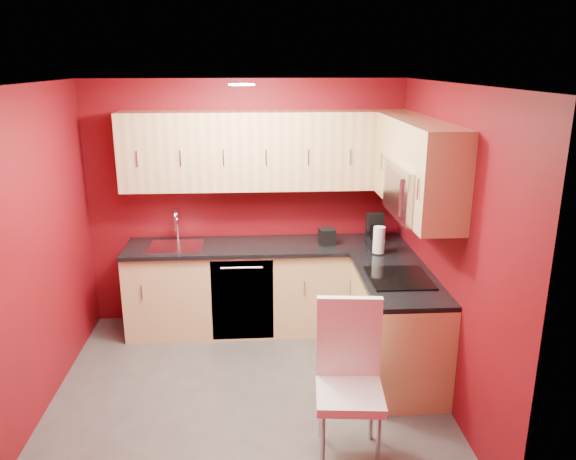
{
  "coord_description": "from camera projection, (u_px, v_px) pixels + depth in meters",
  "views": [
    {
      "loc": [
        0.08,
        -4.11,
        2.65
      ],
      "look_at": [
        0.37,
        0.55,
        1.25
      ],
      "focal_mm": 35.0,
      "sensor_mm": 36.0,
      "label": 1
    }
  ],
  "objects": [
    {
      "name": "wall_front",
      "position": [
        242.0,
        345.0,
        2.9
      ],
      "size": [
        3.2,
        0.0,
        3.2
      ],
      "primitive_type": "plane",
      "rotation": [
        -1.57,
        0.0,
        0.0
      ],
      "color": "maroon",
      "rests_on": "floor"
    },
    {
      "name": "upper_cabinets_right",
      "position": [
        416.0,
        158.0,
        4.66
      ],
      "size": [
        0.35,
        1.55,
        0.75
      ],
      "color": "tan",
      "rests_on": "wall_right"
    },
    {
      "name": "napkin_holder",
      "position": [
        327.0,
        236.0,
        5.57
      ],
      "size": [
        0.17,
        0.17,
        0.16
      ],
      "primitive_type": null,
      "rotation": [
        0.0,
        0.0,
        0.19
      ],
      "color": "black",
      "rests_on": "countertop_back"
    },
    {
      "name": "countertop_back",
      "position": [
        267.0,
        246.0,
        5.58
      ],
      "size": [
        2.8,
        0.63,
        0.04
      ],
      "primitive_type": "cube",
      "color": "black",
      "rests_on": "base_cabinets_back"
    },
    {
      "name": "countertop_right",
      "position": [
        398.0,
        279.0,
        4.74
      ],
      "size": [
        0.63,
        1.27,
        0.04
      ],
      "primitive_type": "cube",
      "color": "black",
      "rests_on": "base_cabinets_right"
    },
    {
      "name": "wall_back",
      "position": [
        246.0,
        204.0,
        5.77
      ],
      "size": [
        3.2,
        0.0,
        3.2
      ],
      "primitive_type": "plane",
      "rotation": [
        1.57,
        0.0,
        0.0
      ],
      "color": "maroon",
      "rests_on": "floor"
    },
    {
      "name": "wall_left",
      "position": [
        33.0,
        255.0,
        4.24
      ],
      "size": [
        0.0,
        3.0,
        3.0
      ],
      "primitive_type": "plane",
      "rotation": [
        1.57,
        0.0,
        1.57
      ],
      "color": "maroon",
      "rests_on": "floor"
    },
    {
      "name": "wall_right",
      "position": [
        448.0,
        247.0,
        4.43
      ],
      "size": [
        0.0,
        3.0,
        3.0
      ],
      "primitive_type": "plane",
      "rotation": [
        1.57,
        0.0,
        -1.57
      ],
      "color": "maroon",
      "rests_on": "floor"
    },
    {
      "name": "upper_cabinets_back",
      "position": [
        266.0,
        150.0,
        5.44
      ],
      "size": [
        2.8,
        0.35,
        0.75
      ],
      "primitive_type": "cube",
      "color": "tan",
      "rests_on": "wall_back"
    },
    {
      "name": "base_cabinets_back",
      "position": [
        267.0,
        288.0,
        5.73
      ],
      "size": [
        2.8,
        0.6,
        0.87
      ],
      "primitive_type": "cube",
      "color": "tan",
      "rests_on": "floor"
    },
    {
      "name": "base_cabinets_right",
      "position": [
        397.0,
        327.0,
        4.88
      ],
      "size": [
        0.6,
        1.3,
        0.87
      ],
      "primitive_type": "cube",
      "color": "tan",
      "rests_on": "floor"
    },
    {
      "name": "floor",
      "position": [
        248.0,
        392.0,
        4.69
      ],
      "size": [
        3.2,
        3.2,
        0.0
      ],
      "primitive_type": "plane",
      "color": "#4E4C49",
      "rests_on": "ground"
    },
    {
      "name": "microwave",
      "position": [
        418.0,
        191.0,
        4.49
      ],
      "size": [
        0.42,
        0.76,
        0.42
      ],
      "color": "silver",
      "rests_on": "upper_cabinets_right"
    },
    {
      "name": "cooktop",
      "position": [
        399.0,
        278.0,
        4.7
      ],
      "size": [
        0.5,
        0.55,
        0.01
      ],
      "primitive_type": "cube",
      "color": "black",
      "rests_on": "countertop_right"
    },
    {
      "name": "sink",
      "position": [
        176.0,
        242.0,
        5.53
      ],
      "size": [
        0.52,
        0.42,
        0.35
      ],
      "color": "silver",
      "rests_on": "countertop_back"
    },
    {
      "name": "dishwasher_front",
      "position": [
        243.0,
        300.0,
        5.43
      ],
      "size": [
        0.6,
        0.02,
        0.82
      ],
      "primitive_type": "cube",
      "color": "black",
      "rests_on": "base_cabinets_back"
    },
    {
      "name": "downlight",
      "position": [
        242.0,
        85.0,
        4.26
      ],
      "size": [
        0.2,
        0.2,
        0.01
      ],
      "primitive_type": "cylinder",
      "color": "white",
      "rests_on": "ceiling"
    },
    {
      "name": "dining_chair",
      "position": [
        350.0,
        386.0,
        3.78
      ],
      "size": [
        0.49,
        0.51,
        1.11
      ],
      "primitive_type": null,
      "rotation": [
        0.0,
        0.0,
        -0.09
      ],
      "color": "white",
      "rests_on": "floor"
    },
    {
      "name": "paper_towel",
      "position": [
        379.0,
        240.0,
        5.28
      ],
      "size": [
        0.16,
        0.16,
        0.26
      ],
      "primitive_type": null,
      "rotation": [
        0.0,
        0.0,
        -0.12
      ],
      "color": "silver",
      "rests_on": "countertop_right"
    },
    {
      "name": "coffee_maker",
      "position": [
        377.0,
        229.0,
        5.61
      ],
      "size": [
        0.19,
        0.24,
        0.28
      ],
      "primitive_type": null,
      "rotation": [
        0.0,
        0.0,
        0.11
      ],
      "color": "black",
      "rests_on": "countertop_back"
    },
    {
      "name": "ceiling",
      "position": [
        241.0,
        84.0,
        3.97
      ],
      "size": [
        3.2,
        3.2,
        0.0
      ],
      "primitive_type": "plane",
      "rotation": [
        3.14,
        0.0,
        0.0
      ],
      "color": "white",
      "rests_on": "wall_back"
    }
  ]
}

